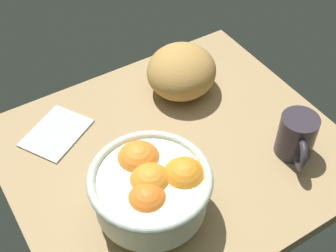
% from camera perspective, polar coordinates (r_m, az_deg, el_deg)
% --- Properties ---
extents(ground_plane, '(0.65, 0.57, 0.03)m').
position_cam_1_polar(ground_plane, '(0.95, 0.79, -3.41)').
color(ground_plane, '#A4865A').
extents(fruit_bowl, '(0.21, 0.21, 0.12)m').
position_cam_1_polar(fruit_bowl, '(0.79, -1.97, -7.40)').
color(fruit_bowl, silver).
rests_on(fruit_bowl, ground).
extents(bread_loaf, '(0.22, 0.22, 0.10)m').
position_cam_1_polar(bread_loaf, '(1.03, 1.65, 6.72)').
color(bread_loaf, '#B88945').
rests_on(bread_loaf, ground).
extents(napkin_folded, '(0.16, 0.15, 0.01)m').
position_cam_1_polar(napkin_folded, '(0.99, -13.48, -0.74)').
color(napkin_folded, silver).
rests_on(napkin_folded, ground).
extents(mug, '(0.09, 0.11, 0.09)m').
position_cam_1_polar(mug, '(0.93, 15.44, -1.28)').
color(mug, '#322B35').
rests_on(mug, ground).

